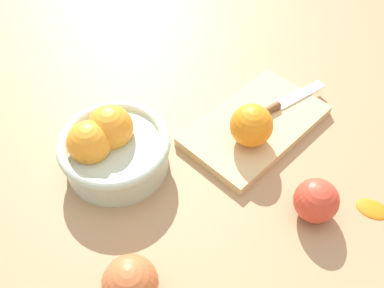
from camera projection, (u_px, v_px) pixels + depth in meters
ground_plane at (232, 195)px, 0.72m from camera, size 2.40×2.40×0.00m
bowl at (112, 147)px, 0.72m from camera, size 0.18×0.18×0.11m
cutting_board at (255, 126)px, 0.80m from camera, size 0.29×0.21×0.02m
orange_on_board at (251, 125)px, 0.74m from camera, size 0.07×0.07×0.07m
knife at (283, 103)px, 0.82m from camera, size 0.16×0.03×0.01m
apple_front_right at (316, 201)px, 0.67m from camera, size 0.07×0.07×0.07m
apple_front_left_2 at (130, 283)px, 0.59m from camera, size 0.07×0.07×0.07m
citrus_peel at (373, 208)px, 0.70m from camera, size 0.06×0.06×0.01m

